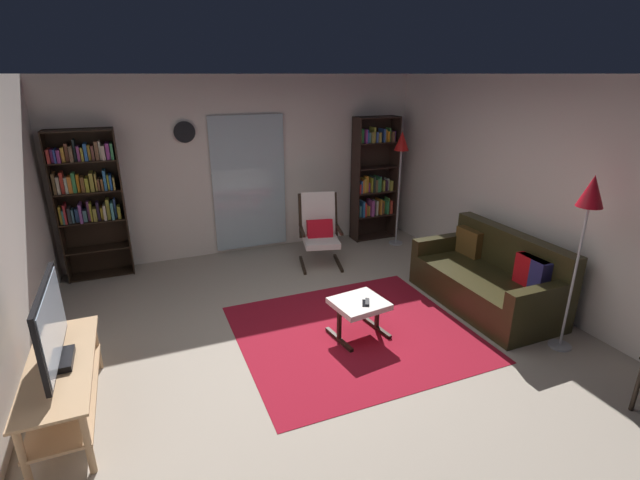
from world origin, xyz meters
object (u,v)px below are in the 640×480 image
Objects in this scene: cell_phone at (366,303)px; ottoman at (359,307)px; wall_clock at (184,132)px; bookshelf_near_tv at (89,194)px; bookshelf_near_sofa at (373,179)px; lounge_armchair at (320,228)px; tv_remote at (367,302)px; floor_lamp_by_shelf at (401,151)px; floor_lamp_by_sofa at (589,205)px; television at (52,328)px; leather_sofa at (490,280)px; tv_stand at (64,381)px.

ottoman is at bearing 143.72° from cell_phone.
wall_clock is (-1.26, 2.87, 1.52)m from ottoman.
wall_clock reaches higher than bookshelf_near_tv.
wall_clock reaches higher than bookshelf_near_sofa.
wall_clock reaches higher than lounge_armchair.
tv_remote is 0.08× the size of floor_lamp_by_shelf.
cell_phone is 2.25m from floor_lamp_by_sofa.
cell_phone is 0.08× the size of floor_lamp_by_sofa.
television reaches higher than cell_phone.
bookshelf_near_sofa is (4.16, -0.06, -0.14)m from bookshelf_near_tv.
floor_lamp_by_shelf is (4.37, -0.50, 0.37)m from bookshelf_near_tv.
television is 3.56m from wall_clock.
lounge_armchair is (2.92, -0.76, -0.60)m from bookshelf_near_tv.
television is 1.72× the size of ottoman.
leather_sofa is at bearing 3.41° from television.
cell_phone is at bearing -119.71° from bookshelf_near_sofa.
bookshelf_near_sofa is at bearing 34.14° from television.
tv_remote is at bearing 152.12° from floor_lamp_by_sofa.
television is at bearing -175.09° from ottoman.
wall_clock is (1.43, 3.10, 1.02)m from television.
floor_lamp_by_shelf is at bearing 80.89° from tv_remote.
bookshelf_near_sofa reaches higher than television.
wall_clock is at bearing 176.27° from bookshelf_near_sofa.
floor_lamp_by_shelf is (0.22, -0.44, 0.51)m from bookshelf_near_sofa.
tv_remote is at bearing -65.75° from wall_clock.
floor_lamp_by_shelf is at bearing -6.53° from bookshelf_near_tv.
tv_stand is 4.44m from leather_sofa.
ottoman is at bearing -47.02° from bookshelf_near_tv.
floor_lamp_by_sofa is at bearing -64.35° from lounge_armchair.
cell_phone is at bearing -127.73° from floor_lamp_by_shelf.
tv_stand is at bearing 96.54° from television.
floor_lamp_by_shelf is at bearing -63.98° from bookshelf_near_sofa.
bookshelf_near_tv is at bearing 147.84° from leather_sofa.
television reaches higher than ottoman.
wall_clock reaches higher than cell_phone.
tv_remote is (2.75, 0.15, 0.06)m from tv_stand.
leather_sofa is (0.14, -2.65, -0.68)m from bookshelf_near_sofa.
tv_stand reaches higher than ottoman.
bookshelf_near_tv reaches higher than ottoman.
floor_lamp_by_shelf is at bearing 88.05° from leather_sofa.
bookshelf_near_tv is at bearing 132.98° from ottoman.
wall_clock is (-3.08, 0.63, 0.35)m from floor_lamp_by_shelf.
bookshelf_near_tv is at bearing 161.41° from tv_remote.
bookshelf_near_tv is 3.39× the size of ottoman.
tv_stand reaches higher than tv_remote.
tv_stand is at bearing -92.65° from bookshelf_near_tv.
tv_stand is at bearing -148.50° from tv_remote.
bookshelf_near_sofa is at bearing -0.79° from bookshelf_near_tv.
cell_phone is (2.59, -2.81, -0.73)m from bookshelf_near_tv.
lounge_armchair is at bearing 108.29° from cell_phone.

